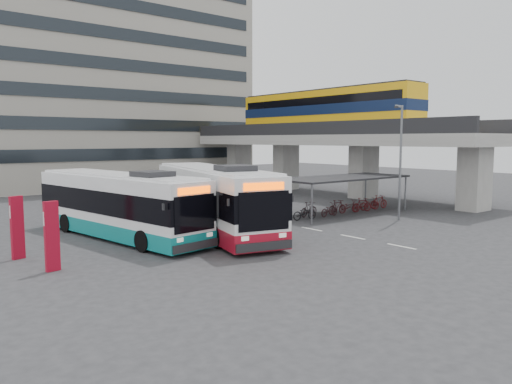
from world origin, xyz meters
TOP-DOWN VIEW (x-y plane):
  - ground at (0.00, 0.00)m, footprint 120.00×120.00m
  - viaduct at (17.00, 12.48)m, footprint 8.00×32.00m
  - bike_shelter at (8.47, 3.00)m, footprint 10.00×4.00m
  - office_block at (6.00, 36.00)m, footprint 30.00×15.00m
  - road_markings at (2.50, -3.00)m, footprint 0.15×7.60m
  - bus_main at (-2.29, 2.91)m, footprint 5.92×13.27m
  - bus_teal at (-6.98, 4.71)m, footprint 4.35×12.40m
  - pedestrian at (-0.99, 1.68)m, footprint 0.69×0.71m
  - lamp_post at (8.96, -1.27)m, footprint 1.24×0.47m
  - sign_totem_south at (-11.84, -0.08)m, footprint 0.59×0.24m
  - sign_totem_mid at (-12.36, 2.89)m, footprint 0.58×0.31m

SIDE VIEW (x-z plane):
  - ground at x=0.00m, z-range 0.00..0.00m
  - road_markings at x=2.50m, z-range 0.00..0.01m
  - pedestrian at x=-0.99m, z-range 0.00..1.63m
  - bike_shelter at x=8.47m, z-range 0.03..2.57m
  - sign_totem_mid at x=-12.36m, z-range 0.04..2.75m
  - sign_totem_south at x=-11.84m, z-range 0.04..2.78m
  - bus_teal at x=-6.98m, z-range -0.13..3.46m
  - bus_main at x=-2.29m, z-range -0.14..3.70m
  - lamp_post at x=8.96m, z-range 0.50..7.71m
  - viaduct at x=17.00m, z-range 1.39..11.07m
  - office_block at x=6.00m, z-range 0.00..25.00m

